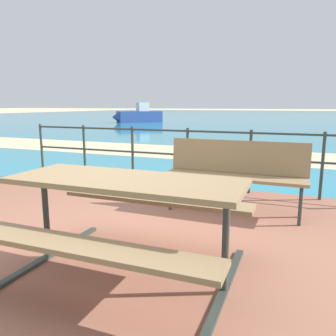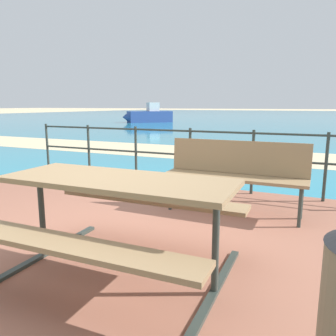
{
  "view_description": "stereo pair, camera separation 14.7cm",
  "coord_description": "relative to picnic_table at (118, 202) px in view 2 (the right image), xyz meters",
  "views": [
    {
      "loc": [
        1.68,
        -2.56,
        1.37
      ],
      "look_at": [
        0.14,
        1.27,
        0.59
      ],
      "focal_mm": 35.73,
      "sensor_mm": 36.0,
      "label": 1
    },
    {
      "loc": [
        1.81,
        -2.5,
        1.37
      ],
      "look_at": [
        0.14,
        1.27,
        0.59
      ],
      "focal_mm": 35.73,
      "sensor_mm": 36.0,
      "label": 2
    }
  ],
  "objects": [
    {
      "name": "railing_fence",
      "position": [
        -0.47,
        2.86,
        0.01
      ],
      "size": [
        5.94,
        0.04,
        0.96
      ],
      "color": "#2D3833",
      "rests_on": "patio_paving"
    },
    {
      "name": "beach_strip",
      "position": [
        -0.47,
        7.04,
        -0.64
      ],
      "size": [
        54.03,
        3.24,
        0.01
      ],
      "primitive_type": "cube",
      "rotation": [
        0.0,
        0.0,
        -0.01
      ],
      "color": "beige",
      "rests_on": "ground"
    },
    {
      "name": "boat_near",
      "position": [
        -10.95,
        21.81,
        -0.12
      ],
      "size": [
        3.46,
        3.54,
        1.56
      ],
      "rotation": [
        0.0,
        0.0,
        3.95
      ],
      "color": "#2D478C",
      "rests_on": "sea_water"
    },
    {
      "name": "park_bench",
      "position": [
        0.48,
        1.88,
        -0.04
      ],
      "size": [
        1.7,
        0.42,
        0.88
      ],
      "rotation": [
        0.0,
        0.0,
        -0.01
      ],
      "color": "#8C704C",
      "rests_on": "patio_paving"
    },
    {
      "name": "patio_paving",
      "position": [
        -0.47,
        0.41,
        -0.62
      ],
      "size": [
        6.4,
        5.2,
        0.06
      ],
      "primitive_type": "cube",
      "color": "#935B47",
      "rests_on": "ground"
    },
    {
      "name": "ground_plane",
      "position": [
        -0.47,
        0.41,
        -0.65
      ],
      "size": [
        240.0,
        240.0,
        0.0
      ],
      "primitive_type": "plane",
      "color": "beige"
    },
    {
      "name": "sea_water",
      "position": [
        -0.47,
        40.41,
        -0.64
      ],
      "size": [
        90.0,
        90.0,
        0.01
      ],
      "primitive_type": "cube",
      "color": "teal",
      "rests_on": "ground"
    },
    {
      "name": "picnic_table",
      "position": [
        0.0,
        0.0,
        0.0
      ],
      "size": [
        1.8,
        1.41,
        0.77
      ],
      "rotation": [
        0.0,
        0.0,
        0.01
      ],
      "color": "#8C704C",
      "rests_on": "patio_paving"
    }
  ]
}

